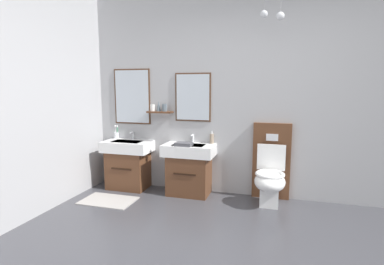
{
  "coord_description": "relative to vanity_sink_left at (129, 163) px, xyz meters",
  "views": [
    {
      "loc": [
        0.31,
        -2.1,
        1.46
      ],
      "look_at": [
        -0.81,
        1.72,
        0.87
      ],
      "focal_mm": 28.63,
      "sensor_mm": 36.0,
      "label": 1
    }
  ],
  "objects": [
    {
      "name": "vanity_sink_right",
      "position": [
        0.92,
        0.0,
        0.0
      ],
      "size": [
        0.69,
        0.44,
        0.69
      ],
      "color": "#56331E",
      "rests_on": "ground"
    },
    {
      "name": "folded_hand_towel",
      "position": [
        0.88,
        -0.12,
        0.35
      ],
      "size": [
        0.22,
        0.16,
        0.04
      ],
      "primitive_type": "cube",
      "color": "#47474C",
      "rests_on": "vanity_sink_right"
    },
    {
      "name": "toilet",
      "position": [
        2.0,
        -0.02,
        0.01
      ],
      "size": [
        0.48,
        0.62,
        1.0
      ],
      "color": "#56331E",
      "rests_on": "ground"
    },
    {
      "name": "tap_on_left_sink",
      "position": [
        0.0,
        0.15,
        0.39
      ],
      "size": [
        0.03,
        0.13,
        0.11
      ],
      "color": "silver",
      "rests_on": "vanity_sink_left"
    },
    {
      "name": "wall_back",
      "position": [
        1.78,
        0.24,
        1.02
      ],
      "size": [
        4.87,
        0.59,
        2.77
      ],
      "color": "#A8A8AA",
      "rests_on": "ground"
    },
    {
      "name": "toothbrush_cup",
      "position": [
        -0.27,
        0.14,
        0.38
      ],
      "size": [
        0.07,
        0.07,
        0.2
      ],
      "color": "silver",
      "rests_on": "vanity_sink_left"
    },
    {
      "name": "tap_on_right_sink",
      "position": [
        0.92,
        0.15,
        0.39
      ],
      "size": [
        0.03,
        0.13,
        0.11
      ],
      "color": "silver",
      "rests_on": "vanity_sink_right"
    },
    {
      "name": "vanity_sink_left",
      "position": [
        0.0,
        0.0,
        0.0
      ],
      "size": [
        0.69,
        0.44,
        0.69
      ],
      "color": "#56331E",
      "rests_on": "ground"
    },
    {
      "name": "soap_dispenser",
      "position": [
        1.2,
        0.15,
        0.39
      ],
      "size": [
        0.06,
        0.06,
        0.17
      ],
      "color": "gray",
      "rests_on": "vanity_sink_right"
    },
    {
      "name": "bath_mat",
      "position": [
        0.0,
        -0.57,
        -0.36
      ],
      "size": [
        0.68,
        0.44,
        0.01
      ],
      "primitive_type": "cube",
      "color": "#9E9993",
      "rests_on": "ground"
    }
  ]
}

